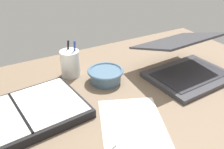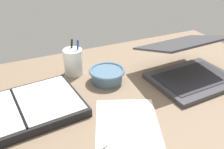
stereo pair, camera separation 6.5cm
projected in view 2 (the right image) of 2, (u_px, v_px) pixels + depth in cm
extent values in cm
cube|color=#75604C|center=(131.00, 105.00, 86.42)|extent=(140.00, 100.00, 2.00)
cube|color=#38383D|center=(193.00, 79.00, 97.92)|extent=(32.73, 25.99, 1.80)
cube|color=#232328|center=(193.00, 77.00, 97.42)|extent=(28.57, 19.02, 0.24)
cube|color=#38383D|center=(182.00, 43.00, 98.24)|extent=(32.68, 25.07, 8.18)
cube|color=silver|center=(183.00, 44.00, 97.96)|extent=(30.03, 22.48, 6.98)
cylinder|color=slate|center=(107.00, 76.00, 97.37)|extent=(11.94, 11.94, 4.68)
torus|color=slate|center=(107.00, 71.00, 96.22)|extent=(14.04, 14.04, 1.12)
cylinder|color=white|center=(73.00, 62.00, 101.37)|extent=(7.70, 7.70, 10.72)
cylinder|color=black|center=(71.00, 55.00, 101.93)|extent=(2.30, 0.82, 13.31)
cylinder|color=#233899|center=(78.00, 55.00, 100.77)|extent=(0.84, 3.24, 14.05)
cube|color=black|center=(19.00, 111.00, 79.67)|extent=(41.92, 29.43, 2.89)
cube|color=silver|center=(48.00, 98.00, 83.10)|extent=(20.70, 25.08, 0.30)
cube|color=black|center=(18.00, 107.00, 78.81)|extent=(3.21, 23.26, 0.30)
cube|color=silver|center=(128.00, 128.00, 74.82)|extent=(28.62, 33.73, 0.16)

